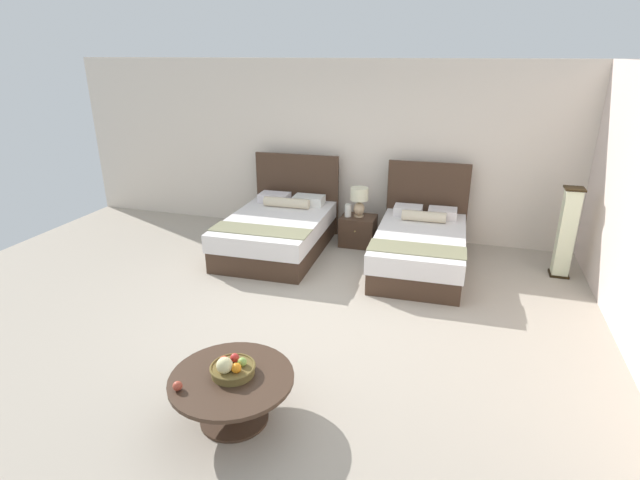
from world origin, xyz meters
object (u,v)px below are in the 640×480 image
at_px(table_lamp, 359,199).
at_px(fruit_bowl, 232,368).
at_px(bed_near_corner, 420,246).
at_px(nightstand, 358,231).
at_px(bed_near_window, 278,230).
at_px(vase, 348,210).
at_px(coffee_table, 232,387).
at_px(floor_lamp_corner, 566,233).
at_px(loose_apple, 178,386).

relative_size(table_lamp, fruit_bowl, 1.23).
distance_m(bed_near_corner, table_lamp, 1.24).
bearing_deg(bed_near_corner, nightstand, 150.55).
xyz_separation_m(bed_near_window, table_lamp, (1.10, 0.59, 0.42)).
height_order(nightstand, vase, vase).
height_order(vase, fruit_bowl, vase).
distance_m(bed_near_corner, nightstand, 1.15).
xyz_separation_m(bed_near_corner, coffee_table, (-1.11, -3.54, 0.01)).
bearing_deg(vase, coffee_table, -89.26).
xyz_separation_m(vase, coffee_table, (0.05, -4.06, -0.24)).
bearing_deg(coffee_table, floor_lamp_corner, 52.12).
xyz_separation_m(nightstand, floor_lamp_corner, (2.84, -0.31, 0.38)).
height_order(bed_near_corner, floor_lamp_corner, bed_near_corner).
bearing_deg(table_lamp, floor_lamp_corner, -6.66).
bearing_deg(vase, loose_apple, -93.47).
distance_m(bed_near_window, fruit_bowl, 3.64).
bearing_deg(nightstand, floor_lamp_corner, -6.26).
height_order(table_lamp, coffee_table, table_lamp).
bearing_deg(bed_near_corner, loose_apple, -110.54).
height_order(loose_apple, floor_lamp_corner, floor_lamp_corner).
relative_size(bed_near_corner, floor_lamp_corner, 1.70).
relative_size(bed_near_corner, loose_apple, 27.91).
xyz_separation_m(bed_near_corner, loose_apple, (-1.42, -3.80, 0.14)).
height_order(nightstand, coffee_table, nightstand).
xyz_separation_m(table_lamp, coffee_table, (-0.11, -4.12, -0.42)).
bearing_deg(table_lamp, coffee_table, -91.48).
height_order(bed_near_window, fruit_bowl, bed_near_window).
bearing_deg(table_lamp, bed_near_window, -151.73).
xyz_separation_m(bed_near_window, vase, (0.94, 0.53, 0.24)).
height_order(bed_near_window, floor_lamp_corner, bed_near_window).
relative_size(table_lamp, vase, 2.29).
bearing_deg(floor_lamp_corner, nightstand, 173.74).
bearing_deg(fruit_bowl, loose_apple, -136.05).
relative_size(bed_near_corner, fruit_bowl, 5.68).
bearing_deg(bed_near_window, fruit_bowl, -74.34).
height_order(bed_near_corner, nightstand, bed_near_corner).
distance_m(nightstand, coffee_table, 4.10).
relative_size(vase, floor_lamp_corner, 0.16).
bearing_deg(bed_near_corner, fruit_bowl, -107.68).
bearing_deg(fruit_bowl, table_lamp, 88.40).
relative_size(table_lamp, floor_lamp_corner, 0.37).
height_order(coffee_table, loose_apple, loose_apple).
height_order(table_lamp, vase, table_lamp).
height_order(nightstand, floor_lamp_corner, floor_lamp_corner).
relative_size(coffee_table, fruit_bowl, 2.73).
bearing_deg(nightstand, fruit_bowl, -91.61).
bearing_deg(coffee_table, loose_apple, -139.79).
xyz_separation_m(vase, fruit_bowl, (0.04, -4.03, -0.08)).
distance_m(table_lamp, floor_lamp_corner, 2.86).
distance_m(bed_near_corner, coffee_table, 3.71).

